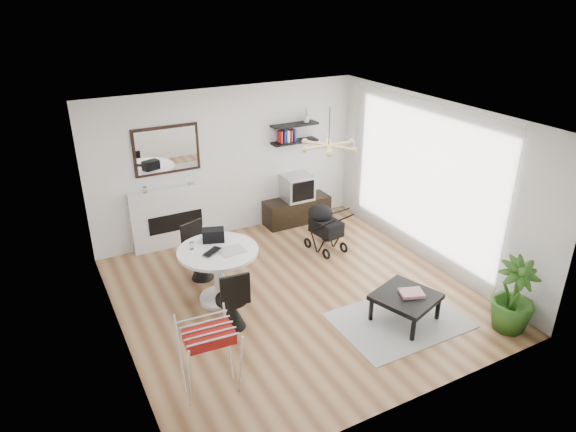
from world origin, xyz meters
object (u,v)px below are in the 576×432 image
fireplace (173,210)px  dining_table (219,267)px  drying_rack (210,358)px  coffee_table (406,298)px  potted_plant (514,296)px  stroller (324,229)px  tv_console (297,210)px  crt_tv (297,187)px

fireplace → dining_table: size_ratio=1.87×
drying_rack → coffee_table: (2.84, 0.05, -0.12)m
coffee_table → potted_plant: size_ratio=0.94×
dining_table → stroller: size_ratio=1.30×
drying_rack → potted_plant: 4.04m
stroller → dining_table: bearing=-171.7°
stroller → fireplace: bearing=140.3°
coffee_table → potted_plant: (1.13, -0.81, 0.15)m
tv_console → dining_table: (-2.32, -1.87, 0.31)m
stroller → coffee_table: 2.34m
stroller → coffee_table: stroller is taller
drying_rack → coffee_table: 2.85m
crt_tv → stroller: crt_tv is taller
tv_console → drying_rack: bearing=-130.7°
dining_table → drying_rack: bearing=-114.2°
tv_console → stroller: stroller is taller
crt_tv → potted_plant: size_ratio=0.54×
coffee_table → potted_plant: 1.40m
tv_console → crt_tv: crt_tv is taller
stroller → potted_plant: (1.00, -3.14, 0.13)m
crt_tv → dining_table: bearing=-141.2°
fireplace → potted_plant: bearing=-54.1°
crt_tv → dining_table: size_ratio=0.48×
tv_console → coffee_table: (-0.25, -3.53, 0.12)m
fireplace → coffee_table: (2.13, -3.69, -0.32)m
crt_tv → dining_table: (-2.32, -1.87, -0.17)m
dining_table → potted_plant: bearing=-37.7°
fireplace → tv_console: size_ratio=1.66×
tv_console → potted_plant: size_ratio=1.26×
drying_rack → potted_plant: potted_plant is taller
fireplace → stroller: fireplace is taller
fireplace → tv_console: fireplace is taller
fireplace → stroller: (2.26, -1.36, -0.30)m
fireplace → stroller: bearing=-31.1°
crt_tv → fireplace: bearing=176.0°
crt_tv → drying_rack: (-3.09, -3.58, -0.25)m
fireplace → crt_tv: bearing=-4.0°
stroller → coffee_table: bearing=-101.8°
crt_tv → potted_plant: (0.88, -4.34, -0.21)m
tv_console → crt_tv: size_ratio=2.35×
drying_rack → stroller: bearing=43.1°
coffee_table → tv_console: bearing=86.0°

